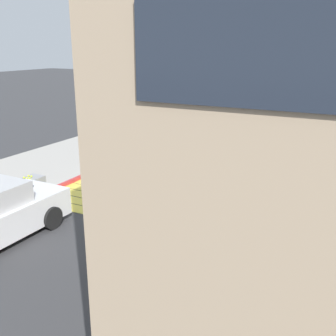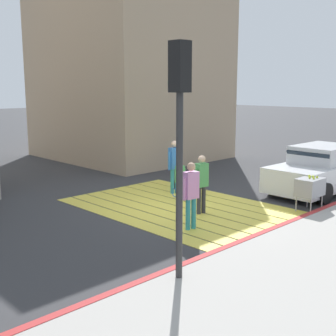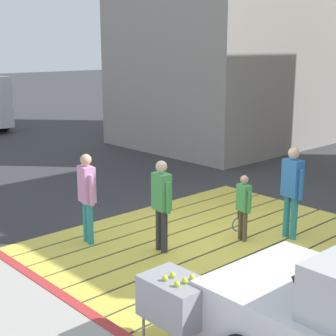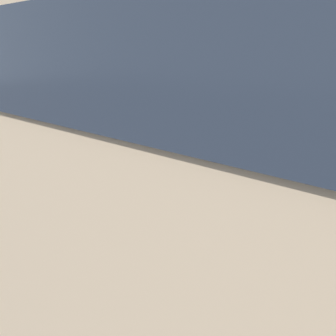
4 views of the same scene
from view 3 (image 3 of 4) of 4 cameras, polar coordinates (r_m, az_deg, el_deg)
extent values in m
plane|color=#38383A|center=(9.80, 3.77, -7.92)|extent=(120.00, 120.00, 0.00)
cube|color=#EAD64C|center=(8.69, 13.18, -11.08)|extent=(6.40, 0.50, 0.01)
cube|color=#EAD64C|center=(8.98, 10.24, -10.12)|extent=(6.40, 0.50, 0.01)
cube|color=#EAD64C|center=(9.29, 7.51, -9.19)|extent=(6.40, 0.50, 0.01)
cube|color=#EAD64C|center=(9.62, 4.97, -8.31)|extent=(6.40, 0.50, 0.01)
cube|color=#EAD64C|center=(9.97, 2.61, -7.47)|extent=(6.40, 0.50, 0.01)
cube|color=#EAD64C|center=(10.34, 0.43, -6.68)|extent=(6.40, 0.50, 0.01)
cube|color=#EAD64C|center=(10.72, -1.59, -5.94)|extent=(6.40, 0.50, 0.01)
cube|color=#EAD64C|center=(11.12, -3.46, -5.24)|extent=(6.40, 0.50, 0.01)
cube|color=#BC3333|center=(7.93, -13.09, -13.11)|extent=(0.16, 40.00, 0.13)
cylinder|color=black|center=(7.04, 18.12, -14.60)|extent=(0.23, 0.66, 0.66)
cylinder|color=black|center=(23.27, -17.80, 4.97)|extent=(0.26, 0.80, 0.80)
cube|color=#99999E|center=(6.13, 0.85, -14.36)|extent=(0.56, 0.80, 0.50)
cylinder|color=#99999E|center=(6.70, 0.32, -16.41)|extent=(0.04, 0.04, 0.45)
cylinder|color=#99999E|center=(6.45, -2.74, -17.74)|extent=(0.04, 0.04, 0.45)
sphere|color=#CCE033|center=(5.83, 1.03, -12.77)|extent=(0.07, 0.07, 0.07)
sphere|color=#CCE033|center=(5.91, 1.89, -12.41)|extent=(0.07, 0.07, 0.07)
sphere|color=#CCE033|center=(5.99, 2.73, -12.07)|extent=(0.07, 0.07, 0.07)
sphere|color=#CCE033|center=(5.97, -0.33, -12.15)|extent=(0.07, 0.07, 0.07)
sphere|color=#CCE033|center=(6.04, 0.53, -11.81)|extent=(0.07, 0.07, 0.07)
cylinder|color=teal|center=(9.65, -9.09, -5.87)|extent=(0.12, 0.12, 0.80)
cylinder|color=teal|center=(9.50, -8.67, -6.17)|extent=(0.12, 0.12, 0.80)
cube|color=#D18CC6|center=(9.36, -9.04, -1.80)|extent=(0.27, 0.38, 0.66)
sphere|color=tan|center=(9.25, -9.14, 0.92)|extent=(0.21, 0.21, 0.21)
cylinder|color=#D18CC6|center=(9.56, -9.52, -1.91)|extent=(0.09, 0.09, 0.56)
cylinder|color=#D18CC6|center=(9.20, -8.51, -2.48)|extent=(0.09, 0.09, 0.56)
cylinder|color=teal|center=(10.02, 13.07, -5.23)|extent=(0.12, 0.12, 0.83)
cylinder|color=teal|center=(9.90, 13.84, -5.49)|extent=(0.12, 0.12, 0.83)
cube|color=#3372BF|center=(9.75, 13.70, -1.10)|extent=(0.28, 0.39, 0.69)
sphere|color=beige|center=(9.64, 13.85, 1.63)|extent=(0.22, 0.22, 0.22)
cylinder|color=#3372BF|center=(9.90, 12.77, -1.24)|extent=(0.09, 0.09, 0.59)
cylinder|color=#3372BF|center=(9.63, 14.60, -1.76)|extent=(0.09, 0.09, 0.59)
cylinder|color=#333338|center=(9.16, -1.02, -6.82)|extent=(0.12, 0.12, 0.78)
cylinder|color=#333338|center=(9.03, -0.41, -7.13)|extent=(0.12, 0.12, 0.78)
cube|color=#4CA559|center=(8.87, -0.73, -2.64)|extent=(0.26, 0.37, 0.65)
sphere|color=beige|center=(8.76, -0.74, 0.16)|extent=(0.20, 0.20, 0.20)
cylinder|color=#4CA559|center=(9.05, -1.45, -2.75)|extent=(0.08, 0.08, 0.55)
cylinder|color=#4CA559|center=(8.73, 0.01, -3.35)|extent=(0.08, 0.08, 0.55)
cylinder|color=brown|center=(9.76, 8.08, -6.25)|extent=(0.09, 0.09, 0.59)
cylinder|color=brown|center=(9.66, 8.56, -6.47)|extent=(0.09, 0.09, 0.59)
cube|color=#4CA559|center=(9.54, 8.43, -3.28)|extent=(0.22, 0.29, 0.50)
sphere|color=tan|center=(9.45, 8.50, -1.28)|extent=(0.15, 0.15, 0.15)
cylinder|color=#4CA559|center=(9.67, 7.84, -3.33)|extent=(0.06, 0.06, 0.42)
cylinder|color=#4CA559|center=(9.43, 9.02, -3.80)|extent=(0.06, 0.06, 0.42)
cylinder|color=black|center=(9.79, 7.85, -4.89)|extent=(0.03, 0.03, 0.28)
torus|color=blue|center=(9.87, 7.80, -6.24)|extent=(0.28, 0.09, 0.28)
camera|label=1|loc=(14.26, 69.42, 10.95)|focal=42.73mm
camera|label=2|loc=(15.45, -51.54, 8.23)|focal=47.30mm
camera|label=4|loc=(17.24, 61.23, 11.73)|focal=44.67mm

